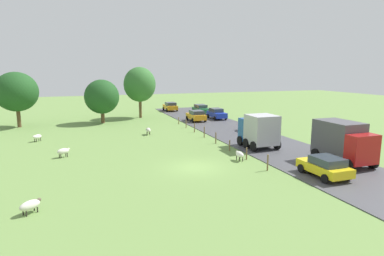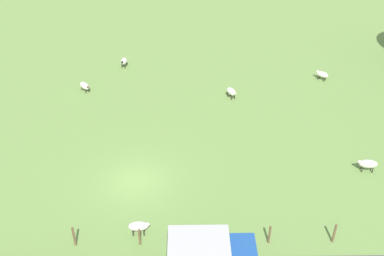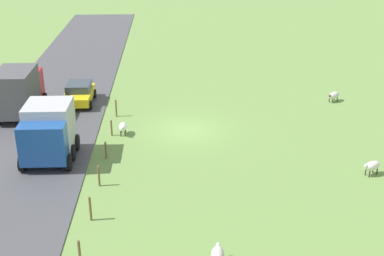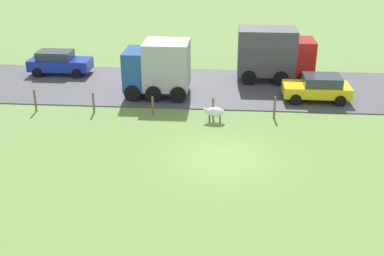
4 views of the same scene
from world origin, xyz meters
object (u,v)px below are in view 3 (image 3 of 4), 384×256
object	(u,v)px
truck_1	(48,132)
car_5	(79,93)
sheep_1	(334,96)
sheep_0	(218,255)
sheep_3	(123,127)
truck_0	(18,91)
sheep_5	(372,166)

from	to	relation	value
truck_1	car_5	distance (m)	9.62
truck_1	sheep_1	bearing A→B (deg)	-154.73
sheep_0	sheep_3	bearing A→B (deg)	-70.04
sheep_3	truck_0	size ratio (longest dim) A/B	0.23
sheep_0	truck_0	world-z (taller)	truck_0
sheep_5	truck_0	bearing A→B (deg)	-24.14
sheep_0	car_5	xyz separation A→B (m)	(8.81, -19.88, 0.29)
sheep_3	car_5	size ratio (longest dim) A/B	0.29
sheep_3	truck_1	distance (m)	5.49
sheep_1	truck_0	size ratio (longest dim) A/B	0.25
sheep_3	truck_1	world-z (taller)	truck_1
truck_0	sheep_5	bearing A→B (deg)	155.86
sheep_1	sheep_3	bearing A→B (deg)	19.96
truck_0	truck_1	size ratio (longest dim) A/B	1.28
car_5	sheep_1	bearing A→B (deg)	179.04
sheep_1	truck_1	xyz separation A→B (m)	(19.58, 9.25, 1.32)
sheep_0	sheep_5	distance (m)	12.08
car_5	truck_0	bearing A→B (deg)	32.03
sheep_0	sheep_5	world-z (taller)	sheep_0
truck_1	car_5	xyz separation A→B (m)	(-0.20, -9.57, -0.96)
sheep_0	sheep_3	distance (m)	14.77
sheep_0	truck_1	world-z (taller)	truck_1
sheep_1	sheep_3	xyz separation A→B (m)	(15.62, 5.67, 0.06)
sheep_1	car_5	distance (m)	19.39
sheep_0	sheep_1	bearing A→B (deg)	-118.40
car_5	sheep_0	bearing A→B (deg)	113.90
truck_0	car_5	distance (m)	4.58
car_5	truck_1	bearing A→B (deg)	88.81
truck_1	truck_0	bearing A→B (deg)	-63.61
sheep_1	truck_0	bearing A→B (deg)	5.02
sheep_3	sheep_5	bearing A→B (deg)	156.71
sheep_1	car_5	world-z (taller)	car_5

